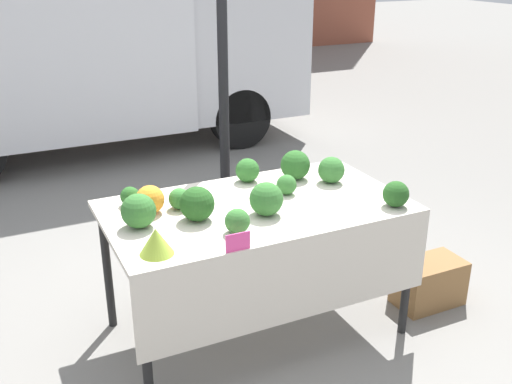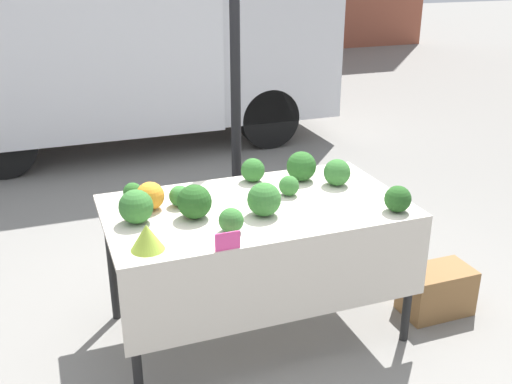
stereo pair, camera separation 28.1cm
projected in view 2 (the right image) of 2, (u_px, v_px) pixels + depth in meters
ground_plane at (256, 328)px, 3.73m from camera, size 40.00×40.00×0.00m
tent_pole at (236, 108)px, 4.14m from camera, size 0.07×0.07×2.34m
parked_truck at (118, 20)px, 6.80m from camera, size 4.48×1.94×2.78m
market_table at (260, 226)px, 3.39m from camera, size 1.71×0.96×0.84m
orange_cauliflower at (150, 196)px, 3.33m from camera, size 0.16×0.16×0.16m
romanesco_head at (147, 237)px, 2.88m from camera, size 0.17×0.17×0.13m
broccoli_head_0 at (289, 186)px, 3.53m from camera, size 0.12×0.12×0.12m
broccoli_head_1 at (136, 207)px, 3.16m from camera, size 0.18×0.18×0.18m
broccoli_head_2 at (337, 172)px, 3.67m from camera, size 0.17×0.17×0.17m
broccoli_head_3 at (264, 199)px, 3.25m from camera, size 0.19×0.19×0.19m
broccoli_head_4 at (133, 192)px, 3.45m from camera, size 0.11×0.11×0.11m
broccoli_head_5 at (180, 196)px, 3.38m from camera, size 0.12×0.12×0.12m
broccoli_head_6 at (301, 166)px, 3.75m from camera, size 0.19×0.19×0.19m
broccoli_head_7 at (194, 202)px, 3.22m from camera, size 0.19×0.19×0.19m
broccoli_head_8 at (253, 170)px, 3.74m from camera, size 0.15×0.15×0.15m
broccoli_head_9 at (231, 220)px, 3.07m from camera, size 0.13×0.13×0.13m
broccoli_head_10 at (398, 199)px, 3.31m from camera, size 0.15×0.15×0.15m
price_sign at (228, 241)px, 2.89m from camera, size 0.13×0.01×0.09m
produce_crate at (436, 291)px, 3.85m from camera, size 0.44×0.27×0.31m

